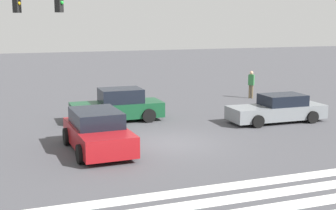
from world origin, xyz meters
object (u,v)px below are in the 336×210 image
Objects in this scene: car_0 at (118,106)px; car_1 at (98,132)px; car_2 at (278,109)px; pedestrian at (251,83)px.

car_1 is at bearing 68.35° from car_0.
car_0 is at bearing -21.03° from car_2.
pedestrian is at bearing -158.39° from car_0.
pedestrian is at bearing 124.83° from car_1.
pedestrian reaches higher than car_1.
car_0 reaches higher than car_1.
pedestrian is at bearing -108.63° from car_2.
car_0 is 2.57× the size of pedestrian.
pedestrian reaches higher than car_2.
car_2 is at bearing 158.57° from car_0.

